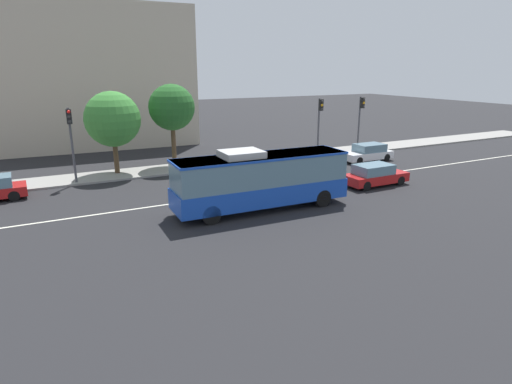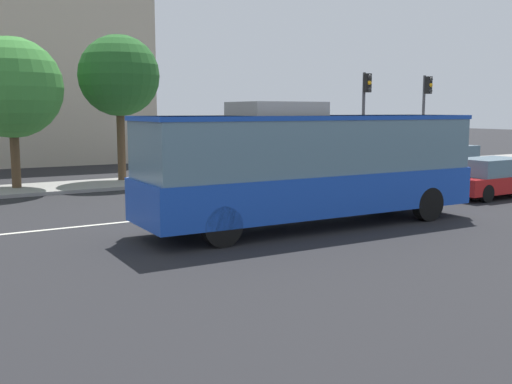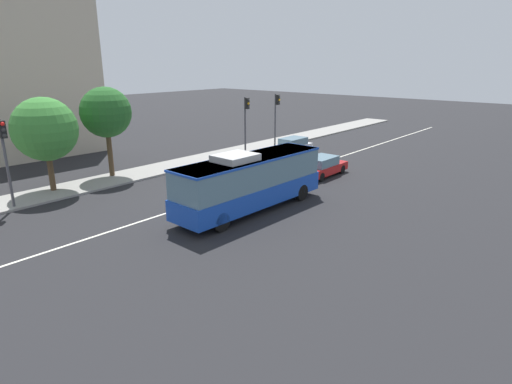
% 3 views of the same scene
% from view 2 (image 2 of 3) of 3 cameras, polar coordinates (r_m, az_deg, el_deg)
% --- Properties ---
extents(ground_plane, '(160.00, 160.00, 0.00)m').
position_cam_2_polar(ground_plane, '(20.25, 3.17, -1.34)').
color(ground_plane, black).
extents(sidewalk_kerb, '(80.00, 3.30, 0.14)m').
position_cam_2_polar(sidewalk_kerb, '(27.60, -6.91, 1.22)').
color(sidewalk_kerb, gray).
rests_on(sidewalk_kerb, ground_plane).
extents(lane_centre_line, '(76.00, 0.16, 0.01)m').
position_cam_2_polar(lane_centre_line, '(20.24, 3.17, -1.32)').
color(lane_centre_line, silver).
rests_on(lane_centre_line, ground_plane).
extents(transit_bus, '(10.06, 2.76, 3.46)m').
position_cam_2_polar(transit_bus, '(16.58, 5.40, 2.91)').
color(transit_bus, '#1947B7').
rests_on(transit_bus, ground_plane).
extents(sedan_red, '(4.51, 1.85, 1.46)m').
position_cam_2_polar(sedan_red, '(24.01, 21.88, 1.30)').
color(sedan_red, '#B21919').
rests_on(sedan_red, ground_plane).
extents(sedan_white, '(4.51, 1.83, 1.46)m').
position_cam_2_polar(sedan_white, '(31.81, 18.03, 2.95)').
color(sedan_white, white).
rests_on(sedan_white, ground_plane).
extents(traffic_light_near_corner, '(0.34, 0.62, 5.20)m').
position_cam_2_polar(traffic_light_near_corner, '(31.57, 10.51, 8.33)').
color(traffic_light_near_corner, '#47474C').
rests_on(traffic_light_near_corner, ground_plane).
extents(traffic_light_far_corner, '(0.34, 0.62, 5.20)m').
position_cam_2_polar(traffic_light_far_corner, '(35.05, 16.07, 8.09)').
color(traffic_light_far_corner, '#47474C').
rests_on(traffic_light_far_corner, ground_plane).
extents(street_tree_kerbside_left, '(4.01, 4.01, 6.15)m').
position_cam_2_polar(street_tree_kerbside_left, '(25.68, -22.53, 9.27)').
color(street_tree_kerbside_left, '#4C3823').
rests_on(street_tree_kerbside_left, ground_plane).
extents(street_tree_kerbside_centre, '(3.57, 3.57, 6.55)m').
position_cam_2_polar(street_tree_kerbside_centre, '(27.24, -13.07, 10.83)').
color(street_tree_kerbside_centre, '#4C3823').
rests_on(street_tree_kerbside_centre, ground_plane).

